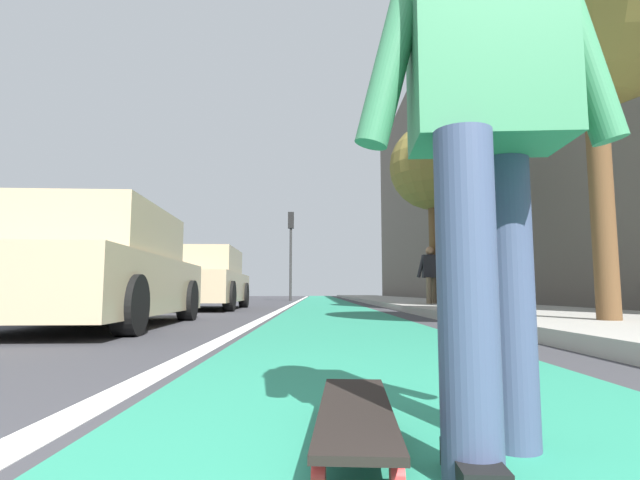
{
  "coord_description": "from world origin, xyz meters",
  "views": [
    {
      "loc": [
        -0.34,
        0.35,
        0.43
      ],
      "look_at": [
        8.02,
        0.29,
        1.33
      ],
      "focal_mm": 27.14,
      "sensor_mm": 36.0,
      "label": 1
    }
  ],
  "objects_px": {
    "skateboard": "(355,414)",
    "skater_person": "(486,104)",
    "traffic_light": "(291,239)",
    "pedestrian_distant": "(430,273)",
    "parked_car_mid": "(201,280)",
    "street_tree_mid": "(433,168)",
    "parked_car_near": "(97,271)"
  },
  "relations": [
    {
      "from": "skateboard",
      "to": "skater_person",
      "type": "distance_m",
      "value": 0.92
    },
    {
      "from": "skateboard",
      "to": "traffic_light",
      "type": "xyz_separation_m",
      "value": [
        22.08,
        1.36,
        2.89
      ]
    },
    {
      "from": "skater_person",
      "to": "pedestrian_distant",
      "type": "height_order",
      "value": "skater_person"
    },
    {
      "from": "skateboard",
      "to": "skater_person",
      "type": "height_order",
      "value": "skater_person"
    },
    {
      "from": "parked_car_mid",
      "to": "street_tree_mid",
      "type": "relative_size",
      "value": 0.91
    },
    {
      "from": "parked_car_near",
      "to": "street_tree_mid",
      "type": "xyz_separation_m",
      "value": [
        6.36,
        -5.81,
        2.97
      ]
    },
    {
      "from": "pedestrian_distant",
      "to": "street_tree_mid",
      "type": "bearing_deg",
      "value": -39.87
    },
    {
      "from": "traffic_light",
      "to": "pedestrian_distant",
      "type": "height_order",
      "value": "traffic_light"
    },
    {
      "from": "street_tree_mid",
      "to": "pedestrian_distant",
      "type": "distance_m",
      "value": 2.78
    },
    {
      "from": "skater_person",
      "to": "pedestrian_distant",
      "type": "distance_m",
      "value": 11.2
    },
    {
      "from": "parked_car_near",
      "to": "traffic_light",
      "type": "xyz_separation_m",
      "value": [
        17.42,
        -1.48,
        2.29
      ]
    },
    {
      "from": "parked_car_mid",
      "to": "traffic_light",
      "type": "relative_size",
      "value": 1.02
    },
    {
      "from": "parked_car_mid",
      "to": "street_tree_mid",
      "type": "height_order",
      "value": "street_tree_mid"
    },
    {
      "from": "parked_car_near",
      "to": "street_tree_mid",
      "type": "bearing_deg",
      "value": -42.39
    },
    {
      "from": "skater_person",
      "to": "traffic_light",
      "type": "xyz_separation_m",
      "value": [
        22.23,
        1.71,
        2.05
      ]
    },
    {
      "from": "parked_car_mid",
      "to": "traffic_light",
      "type": "distance_m",
      "value": 11.71
    },
    {
      "from": "skater_person",
      "to": "skateboard",
      "type": "bearing_deg",
      "value": 66.71
    },
    {
      "from": "skater_person",
      "to": "parked_car_near",
      "type": "xyz_separation_m",
      "value": [
        4.8,
        3.19,
        -0.24
      ]
    },
    {
      "from": "street_tree_mid",
      "to": "traffic_light",
      "type": "bearing_deg",
      "value": 21.37
    },
    {
      "from": "street_tree_mid",
      "to": "skateboard",
      "type": "bearing_deg",
      "value": 164.93
    },
    {
      "from": "skateboard",
      "to": "parked_car_mid",
      "type": "bearing_deg",
      "value": 15.55
    },
    {
      "from": "parked_car_near",
      "to": "pedestrian_distant",
      "type": "relative_size",
      "value": 2.76
    },
    {
      "from": "parked_car_near",
      "to": "street_tree_mid",
      "type": "height_order",
      "value": "street_tree_mid"
    },
    {
      "from": "traffic_light",
      "to": "pedestrian_distant",
      "type": "distance_m",
      "value": 12.2
    },
    {
      "from": "skateboard",
      "to": "traffic_light",
      "type": "height_order",
      "value": "traffic_light"
    },
    {
      "from": "parked_car_mid",
      "to": "street_tree_mid",
      "type": "bearing_deg",
      "value": -86.97
    },
    {
      "from": "traffic_light",
      "to": "parked_car_near",
      "type": "bearing_deg",
      "value": 175.14
    },
    {
      "from": "skateboard",
      "to": "street_tree_mid",
      "type": "height_order",
      "value": "street_tree_mid"
    },
    {
      "from": "skateboard",
      "to": "skater_person",
      "type": "relative_size",
      "value": 0.52
    },
    {
      "from": "skateboard",
      "to": "traffic_light",
      "type": "bearing_deg",
      "value": 3.53
    },
    {
      "from": "skater_person",
      "to": "pedestrian_distant",
      "type": "bearing_deg",
      "value": -12.51
    },
    {
      "from": "skateboard",
      "to": "parked_car_mid",
      "type": "distance_m",
      "value": 11.13
    }
  ]
}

